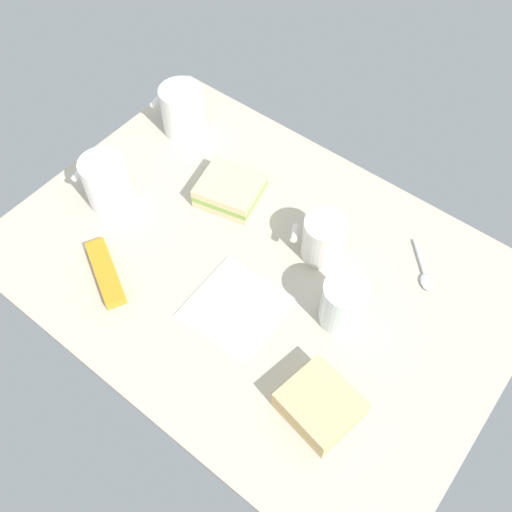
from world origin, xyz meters
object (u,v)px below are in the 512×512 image
at_px(spoon, 424,273).
at_px(sandwich_side, 320,405).
at_px(coffee_mug_spare, 106,182).
at_px(sandwich_main, 230,190).
at_px(coffee_mug_milky, 182,109).
at_px(paper_napkin, 236,307).
at_px(glass_of_milk, 343,305).
at_px(coffee_mug_black, 324,238).
at_px(snack_bar, 106,273).

bearing_deg(spoon, sandwich_side, -91.28).
xyz_separation_m(coffee_mug_spare, spoon, (0.56, 0.22, -0.05)).
bearing_deg(spoon, sandwich_main, -168.89).
relative_size(coffee_mug_milky, spoon, 1.26).
height_order(coffee_mug_spare, paper_napkin, coffee_mug_spare).
height_order(coffee_mug_spare, glass_of_milk, coffee_mug_spare).
xyz_separation_m(coffee_mug_black, sandwich_main, (-0.21, -0.00, -0.02)).
xyz_separation_m(coffee_mug_milky, sandwich_main, (0.20, -0.09, -0.03)).
xyz_separation_m(sandwich_side, paper_napkin, (-0.21, 0.06, -0.02)).
height_order(coffee_mug_black, coffee_mug_milky, coffee_mug_milky).
bearing_deg(glass_of_milk, coffee_mug_black, 137.80).
relative_size(sandwich_side, snack_bar, 0.89).
bearing_deg(coffee_mug_milky, snack_bar, -68.59).
distance_m(coffee_mug_black, spoon, 0.19).
distance_m(coffee_mug_black, paper_napkin, 0.20).
bearing_deg(snack_bar, coffee_mug_spare, 160.72).
bearing_deg(spoon, coffee_mug_milky, 178.73).
distance_m(coffee_mug_black, glass_of_milk, 0.13).
bearing_deg(coffee_mug_black, coffee_mug_spare, -159.16).
distance_m(sandwich_side, spoon, 0.32).
height_order(sandwich_main, snack_bar, sandwich_main).
distance_m(coffee_mug_spare, glass_of_milk, 0.49).
distance_m(coffee_mug_black, sandwich_side, 0.30).
height_order(glass_of_milk, snack_bar, glass_of_milk).
relative_size(coffee_mug_milky, glass_of_milk, 1.21).
bearing_deg(spoon, coffee_mug_spare, -158.34).
height_order(sandwich_side, paper_napkin, sandwich_side).
height_order(sandwich_main, glass_of_milk, glass_of_milk).
bearing_deg(coffee_mug_milky, paper_napkin, -36.77).
relative_size(coffee_mug_spare, sandwich_main, 0.81).
bearing_deg(sandwich_main, glass_of_milk, -15.86).
xyz_separation_m(coffee_mug_black, snack_bar, (-0.27, -0.28, -0.04)).
distance_m(snack_bar, paper_napkin, 0.24).
relative_size(coffee_mug_milky, snack_bar, 0.81).
relative_size(coffee_mug_milky, coffee_mug_spare, 1.04).
bearing_deg(coffee_mug_black, spoon, 23.51).
bearing_deg(coffee_mug_black, coffee_mug_milky, 168.13).
distance_m(coffee_mug_spare, sandwich_side, 0.56).
distance_m(coffee_mug_milky, coffee_mug_spare, 0.24).
bearing_deg(sandwich_main, paper_napkin, -48.34).
height_order(coffee_mug_spare, sandwich_main, coffee_mug_spare).
bearing_deg(coffee_mug_black, snack_bar, -134.48).
distance_m(glass_of_milk, snack_bar, 0.42).
xyz_separation_m(snack_bar, paper_napkin, (0.22, 0.09, -0.01)).
distance_m(coffee_mug_milky, sandwich_side, 0.67).
height_order(coffee_mug_milky, snack_bar, coffee_mug_milky).
distance_m(coffee_mug_milky, glass_of_milk, 0.54).
bearing_deg(coffee_mug_spare, spoon, 21.66).
xyz_separation_m(sandwich_main, spoon, (0.38, 0.08, -0.02)).
height_order(coffee_mug_spare, spoon, coffee_mug_spare).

